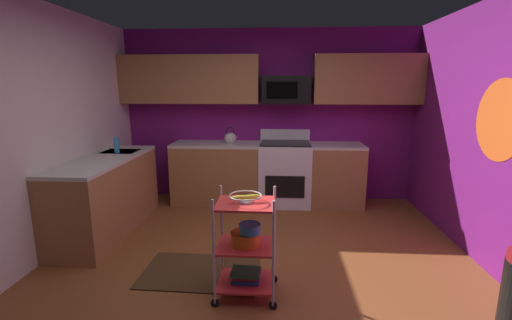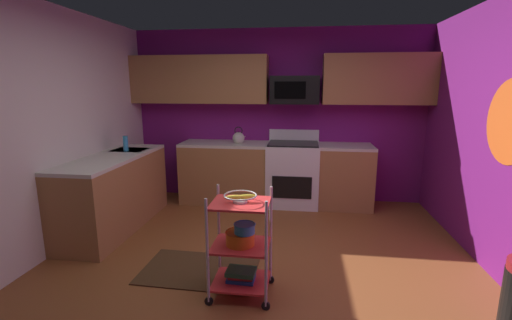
% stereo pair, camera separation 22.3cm
% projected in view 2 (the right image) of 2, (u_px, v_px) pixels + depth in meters
% --- Properties ---
extents(floor, '(4.40, 4.80, 0.04)m').
position_uv_depth(floor, '(256.00, 276.00, 3.36)').
color(floor, brown).
rests_on(floor, ground).
extents(wall_back, '(4.52, 0.06, 2.60)m').
position_uv_depth(wall_back, '(277.00, 116.00, 5.44)').
color(wall_back, '#751970').
rests_on(wall_back, ground).
extents(wall_left, '(0.06, 4.80, 2.60)m').
position_uv_depth(wall_left, '(27.00, 135.00, 3.38)').
color(wall_left, silver).
rests_on(wall_left, ground).
extents(wall_flower_decal, '(0.00, 0.76, 0.76)m').
position_uv_depth(wall_flower_decal, '(509.00, 122.00, 3.08)').
color(wall_flower_decal, '#E5591E').
extents(counter_run, '(3.62, 2.40, 0.92)m').
position_uv_depth(counter_run, '(219.00, 180.00, 4.94)').
color(counter_run, '#9E6B3D').
rests_on(counter_run, ground).
extents(oven_range, '(0.76, 0.65, 1.10)m').
position_uv_depth(oven_range, '(293.00, 173.00, 5.26)').
color(oven_range, white).
rests_on(oven_range, ground).
extents(upper_cabinets, '(4.40, 0.33, 0.70)m').
position_uv_depth(upper_cabinets, '(273.00, 80.00, 5.15)').
color(upper_cabinets, '#9E6B3D').
extents(microwave, '(0.70, 0.39, 0.40)m').
position_uv_depth(microwave, '(295.00, 90.00, 5.11)').
color(microwave, black).
extents(rolling_cart, '(0.54, 0.42, 0.91)m').
position_uv_depth(rolling_cart, '(241.00, 245.00, 2.95)').
color(rolling_cart, silver).
rests_on(rolling_cart, ground).
extents(fruit_bowl, '(0.27, 0.27, 0.07)m').
position_uv_depth(fruit_bowl, '(240.00, 197.00, 2.86)').
color(fruit_bowl, silver).
rests_on(fruit_bowl, rolling_cart).
extents(mixing_bowl_large, '(0.25, 0.25, 0.11)m').
position_uv_depth(mixing_bowl_large, '(240.00, 238.00, 2.93)').
color(mixing_bowl_large, orange).
rests_on(mixing_bowl_large, rolling_cart).
extents(mixing_bowl_small, '(0.18, 0.18, 0.08)m').
position_uv_depth(mixing_bowl_small, '(245.00, 228.00, 2.88)').
color(mixing_bowl_small, '#338CBF').
rests_on(mixing_bowl_small, rolling_cart).
extents(book_stack, '(0.25, 0.18, 0.10)m').
position_uv_depth(book_stack, '(241.00, 275.00, 3.00)').
color(book_stack, '#1E4C8C').
rests_on(book_stack, rolling_cart).
extents(kettle, '(0.21, 0.18, 0.26)m').
position_uv_depth(kettle, '(239.00, 138.00, 5.26)').
color(kettle, beige).
rests_on(kettle, counter_run).
extents(dish_soap_bottle, '(0.06, 0.06, 0.20)m').
position_uv_depth(dish_soap_bottle, '(126.00, 144.00, 4.59)').
color(dish_soap_bottle, '#2D8CBF').
rests_on(dish_soap_bottle, counter_run).
extents(floor_rug, '(1.12, 0.73, 0.01)m').
position_uv_depth(floor_rug, '(199.00, 270.00, 3.42)').
color(floor_rug, '#472D19').
rests_on(floor_rug, ground).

